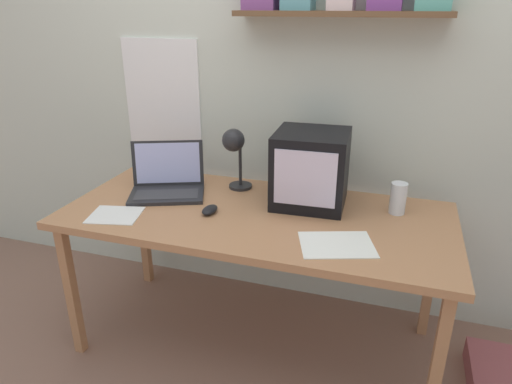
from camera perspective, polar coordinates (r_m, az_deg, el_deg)
name	(u,v)px	position (r m, az deg, el deg)	size (l,w,h in m)	color
ground_plane	(256,340)	(2.49, 0.00, -18.06)	(12.00, 12.00, 0.00)	#896554
back_wall	(288,70)	(2.42, 4.04, 15.03)	(5.60, 0.24, 2.60)	silver
corner_desk	(256,223)	(2.12, 0.00, -3.90)	(1.77, 0.79, 0.74)	#B77D53
crt_monitor	(311,169)	(2.14, 6.86, 2.93)	(0.35, 0.35, 0.35)	black
laptop	(167,181)	(2.33, -11.02, 1.41)	(0.43, 0.38, 0.25)	#232326
desk_lamp	(235,147)	(2.25, -2.69, 5.61)	(0.13, 0.18, 0.33)	#232326
juice_glass	(398,200)	(2.16, 17.32, -0.93)	(0.07, 0.07, 0.15)	white
computer_mouse	(210,210)	(2.09, -5.80, -2.23)	(0.07, 0.11, 0.03)	black
open_notebook	(115,215)	(2.16, -17.19, -2.77)	(0.26, 0.24, 0.00)	white
loose_paper_near_laptop	(337,245)	(1.84, 10.07, -6.49)	(0.34, 0.30, 0.00)	white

